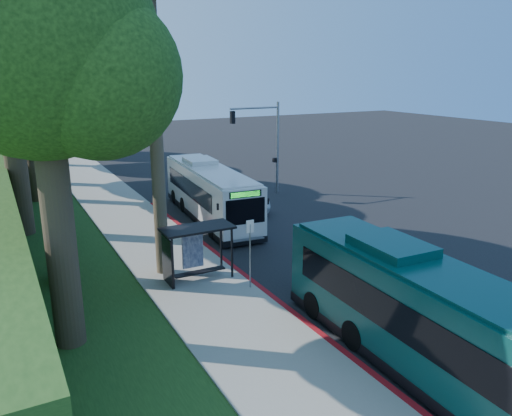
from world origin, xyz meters
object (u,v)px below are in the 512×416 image
bus_shelter (191,243)px  white_bus (209,191)px  pickup (242,197)px  teal_bus (431,320)px

bus_shelter → white_bus: bearing=62.4°
white_bus → pickup: 3.12m
bus_shelter → white_bus: 10.07m
white_bus → teal_bus: (-0.75, -19.20, 0.10)m
white_bus → teal_bus: teal_bus is taller
bus_shelter → pickup: size_ratio=0.55×
teal_bus → pickup: (3.55, 20.19, -1.05)m
bus_shelter → pickup: (7.46, 9.91, -1.00)m
teal_bus → pickup: size_ratio=2.22×
pickup → bus_shelter: bearing=-118.0°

